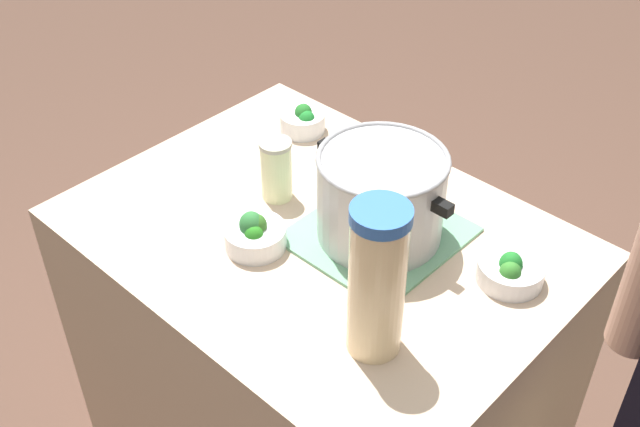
% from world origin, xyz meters
% --- Properties ---
extents(counter_slab, '(1.07, 0.80, 0.92)m').
position_xyz_m(counter_slab, '(0.00, 0.00, 0.46)').
color(counter_slab, beige).
rests_on(counter_slab, ground_plane).
extents(dish_cloth, '(0.32, 0.34, 0.01)m').
position_xyz_m(dish_cloth, '(0.10, 0.08, 0.92)').
color(dish_cloth, '#6DA882').
rests_on(dish_cloth, counter_slab).
extents(cooking_pot, '(0.34, 0.27, 0.20)m').
position_xyz_m(cooking_pot, '(0.10, 0.08, 1.03)').
color(cooking_pot, '#B7B7BC').
rests_on(cooking_pot, dish_cloth).
extents(lemonade_pitcher, '(0.11, 0.11, 0.32)m').
position_xyz_m(lemonade_pitcher, '(0.30, -0.17, 1.08)').
color(lemonade_pitcher, beige).
rests_on(lemonade_pitcher, counter_slab).
extents(mason_jar, '(0.07, 0.07, 0.15)m').
position_xyz_m(mason_jar, '(-0.16, 0.03, 0.99)').
color(mason_jar, beige).
rests_on(mason_jar, counter_slab).
extents(broccoli_bowl_front, '(0.12, 0.12, 0.08)m').
position_xyz_m(broccoli_bowl_front, '(-0.31, 0.27, 0.95)').
color(broccoli_bowl_front, silver).
rests_on(broccoli_bowl_front, counter_slab).
extents(broccoli_bowl_center, '(0.14, 0.14, 0.07)m').
position_xyz_m(broccoli_bowl_center, '(0.39, 0.15, 0.94)').
color(broccoli_bowl_center, silver).
rests_on(broccoli_bowl_center, counter_slab).
extents(broccoli_bowl_back, '(0.13, 0.13, 0.09)m').
position_xyz_m(broccoli_bowl_back, '(-0.07, -0.13, 0.95)').
color(broccoli_bowl_back, silver).
rests_on(broccoli_bowl_back, counter_slab).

